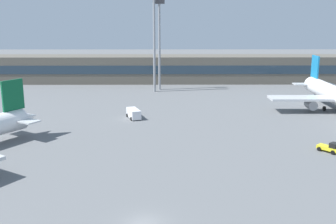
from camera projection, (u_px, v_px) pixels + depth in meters
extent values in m
plane|color=slate|center=(154.00, 126.00, 82.56)|extent=(400.00, 400.00, 0.00)
cube|color=#5B564C|center=(158.00, 69.00, 137.71)|extent=(143.98, 12.00, 9.00)
cube|color=#263847|center=(158.00, 70.00, 131.72)|extent=(136.78, 0.16, 2.80)
cone|color=white|center=(29.00, 117.00, 76.49)|extent=(4.35, 4.71, 2.70)
cube|color=#0C5933|center=(13.00, 95.00, 72.87)|extent=(2.70, 3.97, 5.59)
cube|color=silver|center=(16.00, 119.00, 74.16)|extent=(10.11, 7.84, 0.24)
cone|color=white|center=(309.00, 83.00, 113.93)|extent=(2.91, 4.15, 2.90)
cube|color=#197FBF|center=(315.00, 67.00, 109.55)|extent=(0.40, 4.80, 5.99)
cube|color=silver|center=(313.00, 84.00, 110.99)|extent=(10.90, 3.07, 0.26)
cylinder|color=gray|center=(311.00, 105.00, 94.69)|extent=(2.19, 3.49, 2.18)
cylinder|color=black|center=(324.00, 108.00, 96.04)|extent=(0.44, 1.09, 1.09)
cube|color=yellow|center=(328.00, 148.00, 66.79)|extent=(3.48, 3.71, 0.60)
cube|color=black|center=(334.00, 146.00, 65.97)|extent=(1.78, 1.75, 0.90)
cylinder|color=black|center=(333.00, 153.00, 65.48)|extent=(0.64, 0.70, 0.70)
cylinder|color=black|center=(319.00, 149.00, 67.24)|extent=(0.64, 0.70, 0.70)
cylinder|color=black|center=(324.00, 147.00, 68.23)|extent=(0.64, 0.70, 0.70)
cube|color=white|center=(134.00, 113.00, 88.79)|extent=(3.67, 5.57, 1.90)
cube|color=#1E2633|center=(131.00, 109.00, 90.50)|extent=(1.84, 0.80, 0.70)
cylinder|color=black|center=(136.00, 114.00, 90.86)|extent=(0.52, 0.81, 0.76)
cylinder|color=black|center=(127.00, 115.00, 90.17)|extent=(0.52, 0.81, 0.76)
cylinder|color=black|center=(140.00, 118.00, 87.76)|extent=(0.52, 0.81, 0.76)
cylinder|color=black|center=(131.00, 119.00, 87.07)|extent=(0.52, 0.81, 0.76)
cylinder|color=gray|center=(159.00, 48.00, 121.12)|extent=(0.70, 0.70, 25.63)
cube|color=#333338|center=(159.00, 2.00, 118.01)|extent=(3.20, 0.80, 1.20)
cylinder|color=gray|center=(154.00, 46.00, 117.67)|extent=(0.70, 0.70, 27.31)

